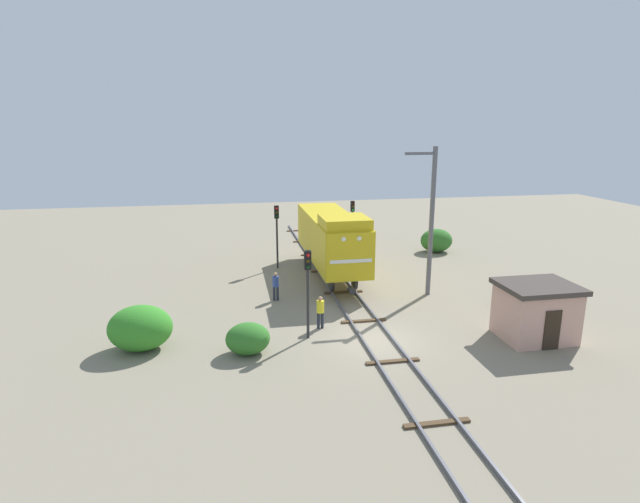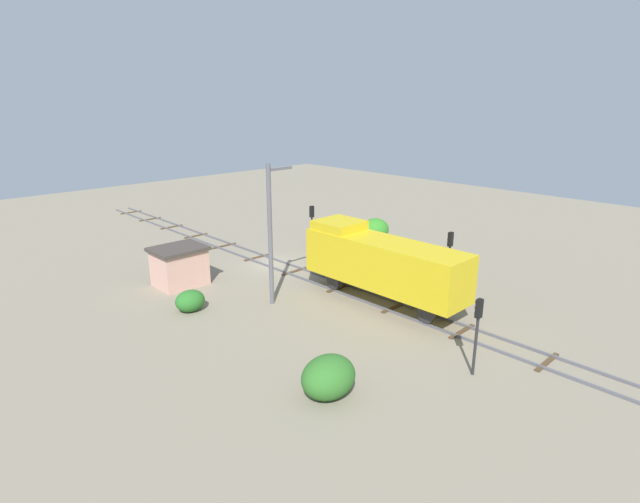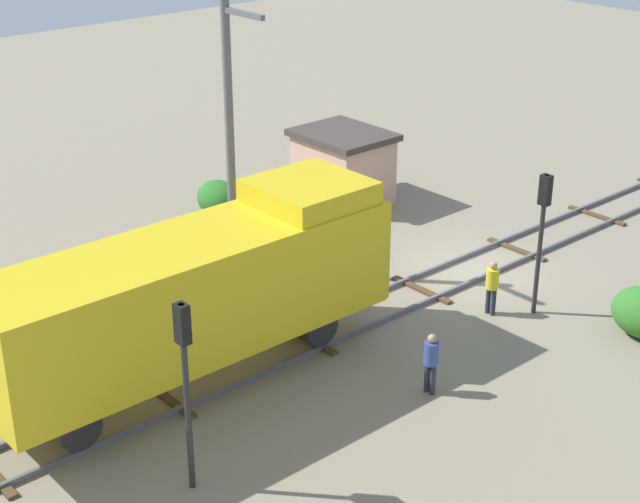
# 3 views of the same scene
# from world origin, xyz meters

# --- Properties ---
(ground_plane) EXTENTS (90.00, 90.00, 0.00)m
(ground_plane) POSITION_xyz_m (0.00, 0.00, 0.00)
(ground_plane) COLOR gray
(railway_track) EXTENTS (2.40, 56.57, 0.16)m
(railway_track) POSITION_xyz_m (0.00, -0.00, 0.07)
(railway_track) COLOR #595960
(railway_track) RESTS_ON ground
(locomotive) EXTENTS (2.90, 11.60, 4.60)m
(locomotive) POSITION_xyz_m (0.00, 10.62, 2.77)
(locomotive) COLOR gold
(locomotive) RESTS_ON railway_track
(traffic_signal_near) EXTENTS (0.32, 0.34, 4.36)m
(traffic_signal_near) POSITION_xyz_m (-3.20, 0.86, 3.02)
(traffic_signal_near) COLOR #262628
(traffic_signal_near) RESTS_ON ground
(traffic_signal_mid) EXTENTS (0.32, 0.34, 4.54)m
(traffic_signal_mid) POSITION_xyz_m (-3.40, 13.30, 3.14)
(traffic_signal_mid) COLOR #262628
(traffic_signal_mid) RESTS_ON ground
(traffic_signal_far) EXTENTS (0.32, 0.34, 3.83)m
(traffic_signal_far) POSITION_xyz_m (3.60, 19.19, 2.68)
(traffic_signal_far) COLOR #262628
(traffic_signal_far) RESTS_ON ground
(worker_near_track) EXTENTS (0.38, 0.38, 1.70)m
(worker_near_track) POSITION_xyz_m (-2.40, 1.93, 1.00)
(worker_near_track) COLOR #262B38
(worker_near_track) RESTS_ON ground
(worker_by_signal) EXTENTS (0.38, 0.38, 1.70)m
(worker_by_signal) POSITION_xyz_m (-4.20, 6.50, 1.00)
(worker_by_signal) COLOR #262B38
(worker_by_signal) RESTS_ON ground
(catenary_mast) EXTENTS (1.94, 0.28, 8.85)m
(catenary_mast) POSITION_xyz_m (4.94, 5.89, 4.68)
(catenary_mast) COLOR #595960
(catenary_mast) RESTS_ON ground
(relay_hut) EXTENTS (3.50, 2.90, 2.74)m
(relay_hut) POSITION_xyz_m (7.50, -1.16, 1.39)
(relay_hut) COLOR #D19E8C
(relay_hut) RESTS_ON ground
(bush_near) EXTENTS (2.87, 2.35, 2.09)m
(bush_near) POSITION_xyz_m (-10.91, 1.02, 1.04)
(bush_near) COLOR #338526
(bush_near) RESTS_ON ground
(bush_mid) EXTENTS (2.59, 2.12, 1.89)m
(bush_mid) POSITION_xyz_m (9.76, 15.71, 0.94)
(bush_mid) COLOR #2F6A26
(bush_mid) RESTS_ON ground
(bush_far) EXTENTS (1.84, 1.51, 1.34)m
(bush_far) POSITION_xyz_m (9.36, 3.37, 0.67)
(bush_far) COLOR #296B26
(bush_far) RESTS_ON ground
(bush_back) EXTENTS (1.99, 1.63, 1.45)m
(bush_back) POSITION_xyz_m (-6.13, -0.33, 0.72)
(bush_back) COLOR #307126
(bush_back) RESTS_ON ground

